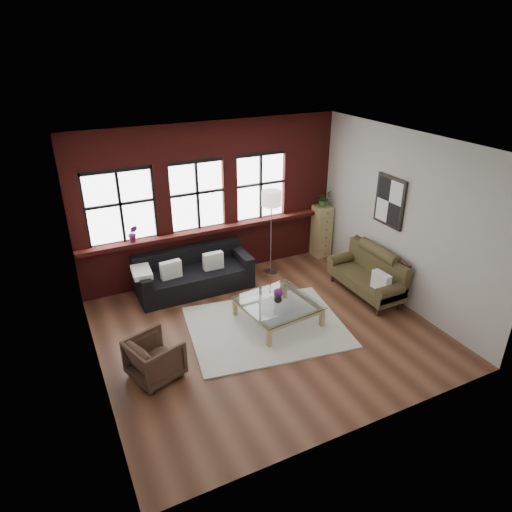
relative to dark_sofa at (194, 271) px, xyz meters
name	(u,v)px	position (x,y,z in m)	size (l,w,h in m)	color
floor	(266,330)	(0.64, -1.90, -0.41)	(5.50, 5.50, 0.00)	#552F1F
ceiling	(268,145)	(0.64, -1.90, 2.79)	(5.50, 5.50, 0.00)	white
wall_back	(211,201)	(0.64, 0.60, 1.19)	(5.50, 5.50, 0.00)	#BAB8AE
wall_front	(367,328)	(0.64, -4.40, 1.19)	(5.50, 5.50, 0.00)	#BAB8AE
wall_left	(86,283)	(-2.11, -1.90, 1.19)	(5.00, 5.00, 0.00)	#BAB8AE
wall_right	(401,219)	(3.39, -1.90, 1.19)	(5.00, 5.00, 0.00)	#BAB8AE
brick_backwall	(212,202)	(0.64, 0.54, 1.19)	(5.50, 0.12, 3.20)	maroon
sill_ledge	(214,229)	(0.64, 0.45, 0.63)	(5.50, 0.30, 0.08)	maroon
window_left	(120,208)	(-1.16, 0.55, 1.34)	(1.38, 0.10, 1.50)	black
window_mid	(197,196)	(0.34, 0.55, 1.34)	(1.38, 0.10, 1.50)	black
window_right	(260,187)	(1.74, 0.55, 1.34)	(1.38, 0.10, 1.50)	black
wall_poster	(390,201)	(3.36, -1.60, 1.44)	(0.05, 0.74, 0.94)	black
shag_rug	(266,327)	(0.68, -1.83, -0.40)	(2.64, 2.07, 0.03)	beige
dark_sofa	(194,271)	(0.00, 0.00, 0.00)	(2.26, 0.92, 0.82)	black
pillow_a	(171,270)	(-0.48, -0.10, 0.19)	(0.40, 0.14, 0.34)	white
pillow_b	(213,261)	(0.38, -0.10, 0.19)	(0.40, 0.14, 0.34)	white
vintage_settee	(366,274)	(2.94, -1.66, 0.04)	(0.76, 1.70, 0.91)	#41381E
pillow_settee	(381,281)	(2.86, -2.18, 0.16)	(0.14, 0.38, 0.34)	white
armchair	(155,358)	(-1.38, -2.23, -0.09)	(0.69, 0.71, 0.65)	#3D281E
coffee_table	(278,312)	(0.95, -1.75, -0.21)	(1.23, 1.23, 0.41)	tan
vase	(278,298)	(0.95, -1.75, 0.07)	(0.15, 0.15, 0.15)	#B2B2B2
flowers	(278,293)	(0.95, -1.75, 0.18)	(0.17, 0.17, 0.17)	#581E55
drawer_chest	(321,231)	(3.17, 0.26, 0.19)	(0.37, 0.37, 1.20)	tan
potted_plant_top	(324,198)	(3.17, 0.26, 0.97)	(0.32, 0.28, 0.36)	#2D5923
floor_lamp	(271,230)	(1.70, -0.03, 0.58)	(0.40, 0.40, 1.98)	#A5A5A8
sill_plant	(133,234)	(-1.02, 0.42, 0.84)	(0.19, 0.15, 0.34)	#581E55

